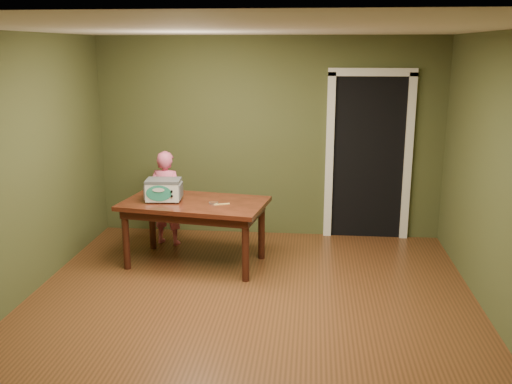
% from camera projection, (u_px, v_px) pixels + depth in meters
% --- Properties ---
extents(floor, '(5.00, 5.00, 0.00)m').
position_uv_depth(floor, '(247.00, 316.00, 5.35)').
color(floor, brown).
rests_on(floor, ground).
extents(room_shell, '(4.52, 5.02, 2.61)m').
position_uv_depth(room_shell, '(246.00, 136.00, 4.93)').
color(room_shell, '#414927').
rests_on(room_shell, ground).
extents(doorway, '(1.10, 0.66, 2.25)m').
position_uv_depth(doorway, '(366.00, 154.00, 7.64)').
color(doorway, black).
rests_on(doorway, ground).
extents(dining_table, '(1.72, 1.14, 0.75)m').
position_uv_depth(dining_table, '(195.00, 210.00, 6.50)').
color(dining_table, black).
rests_on(dining_table, floor).
extents(toy_oven, '(0.43, 0.31, 0.25)m').
position_uv_depth(toy_oven, '(164.00, 189.00, 6.46)').
color(toy_oven, '#4C4F54').
rests_on(toy_oven, dining_table).
extents(baking_pan, '(0.10, 0.10, 0.02)m').
position_uv_depth(baking_pan, '(213.00, 203.00, 6.36)').
color(baking_pan, silver).
rests_on(baking_pan, dining_table).
extents(spatula, '(0.18, 0.09, 0.01)m').
position_uv_depth(spatula, '(222.00, 204.00, 6.34)').
color(spatula, '#DAB55E').
rests_on(spatula, dining_table).
extents(child, '(0.49, 0.37, 1.21)m').
position_uv_depth(child, '(167.00, 198.00, 7.19)').
color(child, '#ED618F').
rests_on(child, floor).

